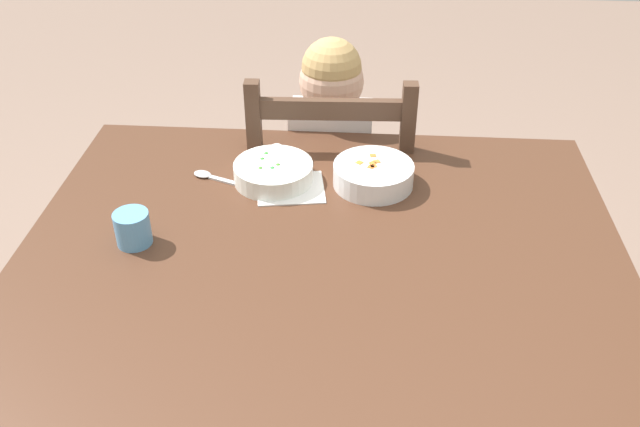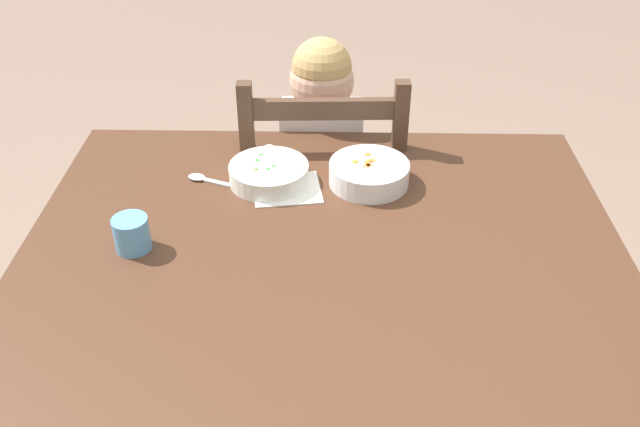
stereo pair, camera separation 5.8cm
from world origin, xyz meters
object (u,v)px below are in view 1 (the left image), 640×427
spoon (210,176)px  child_figure (330,155)px  dining_table (320,293)px  drinking_cup (133,228)px  bowl_of_carrots (373,174)px  dining_chair (330,209)px  bowl_of_peas (273,172)px

spoon → child_figure: bearing=47.4°
dining_table → child_figure: child_figure is taller
dining_table → child_figure: (-0.01, 0.58, -0.00)m
child_figure → drinking_cup: bearing=-123.9°
child_figure → bowl_of_carrots: child_figure is taller
spoon → dining_table: bearing=-45.6°
dining_table → dining_chair: bearing=91.2°
dining_table → bowl_of_peas: bearing=114.4°
dining_table → drinking_cup: size_ratio=17.07×
bowl_of_carrots → spoon: size_ratio=1.37×
dining_table → dining_chair: size_ratio=1.38×
bowl_of_peas → bowl_of_carrots: bearing=0.0°
child_figure → dining_chair: bearing=72.4°
drinking_cup → dining_chair: bearing=56.3°
bowl_of_peas → spoon: (-0.15, 0.00, -0.02)m
dining_table → drinking_cup: drinking_cup is taller
drinking_cup → spoon: bearing=68.5°
dining_table → drinking_cup: (-0.38, 0.03, 0.13)m
bowl_of_carrots → drinking_cup: bearing=-151.9°
dining_chair → child_figure: child_figure is taller
bowl_of_carrots → dining_table: bearing=-109.6°
dining_table → child_figure: 0.58m
dining_table → bowl_of_carrots: size_ratio=6.67×
bowl_of_carrots → drinking_cup: (-0.49, -0.26, 0.01)m
dining_chair → spoon: size_ratio=6.65×
child_figure → bowl_of_peas: (-0.12, -0.29, 0.12)m
bowl_of_peas → bowl_of_carrots: 0.23m
dining_table → drinking_cup: 0.41m
spoon → drinking_cup: (-0.10, -0.26, 0.03)m
dining_chair → bowl_of_carrots: 0.44m
dining_chair → child_figure: size_ratio=0.95×
bowl_of_peas → child_figure: bearing=68.4°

